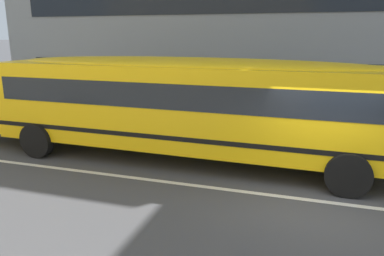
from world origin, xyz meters
name	(u,v)px	position (x,y,z in m)	size (l,w,h in m)	color
ground_plane	(319,201)	(0.00, 0.00, 0.00)	(400.00, 400.00, 0.00)	#424244
sidewalk_far	(317,127)	(0.00, 7.26, 0.01)	(120.00, 3.00, 0.01)	gray
lane_centreline	(319,201)	(0.00, 0.00, 0.00)	(110.00, 0.16, 0.01)	silver
school_bus	(179,100)	(-4.04, 1.90, 1.81)	(13.65, 3.38, 3.04)	yellow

